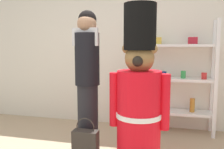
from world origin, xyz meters
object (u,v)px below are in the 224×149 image
at_px(merchandise_shelf, 173,77).
at_px(teddy_bear_guard, 139,99).
at_px(shopping_bag, 86,147).
at_px(person_shopper, 87,79).

height_order(merchandise_shelf, teddy_bear_guard, teddy_bear_guard).
bearing_deg(teddy_bear_guard, merchandise_shelf, 74.31).
relative_size(merchandise_shelf, shopping_bag, 3.18).
bearing_deg(teddy_bear_guard, person_shopper, 168.31).
distance_m(teddy_bear_guard, shopping_bag, 0.80).
bearing_deg(teddy_bear_guard, shopping_bag, -171.97).
xyz_separation_m(teddy_bear_guard, shopping_bag, (-0.58, -0.08, -0.55)).
bearing_deg(person_shopper, teddy_bear_guard, -11.69).
relative_size(merchandise_shelf, teddy_bear_guard, 0.97).
bearing_deg(shopping_bag, teddy_bear_guard, 8.03).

